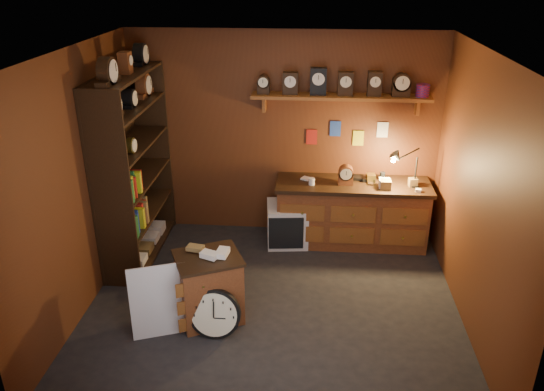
{
  "coord_description": "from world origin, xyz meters",
  "views": [
    {
      "loc": [
        0.37,
        -4.82,
        3.47
      ],
      "look_at": [
        -0.04,
        0.35,
        1.14
      ],
      "focal_mm": 35.0,
      "sensor_mm": 36.0,
      "label": 1
    }
  ],
  "objects_px": {
    "workbench": "(352,210)",
    "low_cabinet": "(209,285)",
    "big_round_clock": "(215,314)",
    "shelving_unit": "(131,161)"
  },
  "relations": [
    {
      "from": "shelving_unit",
      "to": "low_cabinet",
      "type": "xyz_separation_m",
      "value": [
        1.15,
        -1.28,
        -0.85
      ]
    },
    {
      "from": "low_cabinet",
      "to": "shelving_unit",
      "type": "bearing_deg",
      "value": 107.45
    },
    {
      "from": "low_cabinet",
      "to": "big_round_clock",
      "type": "height_order",
      "value": "low_cabinet"
    },
    {
      "from": "workbench",
      "to": "big_round_clock",
      "type": "distance_m",
      "value": 2.52
    },
    {
      "from": "big_round_clock",
      "to": "low_cabinet",
      "type": "bearing_deg",
      "value": 109.81
    },
    {
      "from": "workbench",
      "to": "big_round_clock",
      "type": "xyz_separation_m",
      "value": [
        -1.45,
        -2.05,
        -0.22
      ]
    },
    {
      "from": "shelving_unit",
      "to": "big_round_clock",
      "type": "distance_m",
      "value": 2.24
    },
    {
      "from": "workbench",
      "to": "low_cabinet",
      "type": "xyz_separation_m",
      "value": [
        -1.55,
        -1.77,
        -0.07
      ]
    },
    {
      "from": "shelving_unit",
      "to": "low_cabinet",
      "type": "height_order",
      "value": "shelving_unit"
    },
    {
      "from": "shelving_unit",
      "to": "workbench",
      "type": "bearing_deg",
      "value": 10.36
    }
  ]
}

